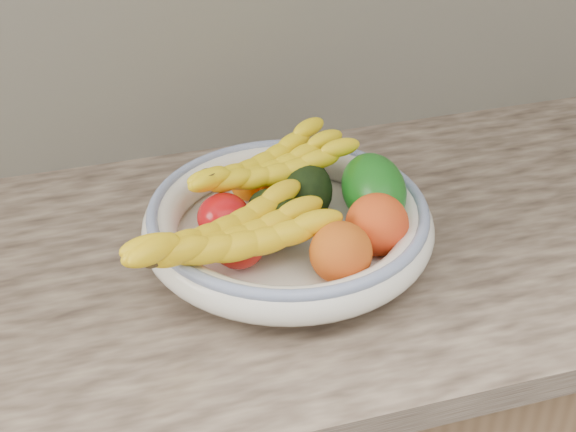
{
  "coord_description": "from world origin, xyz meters",
  "views": [
    {
      "loc": [
        -0.25,
        0.81,
        1.55
      ],
      "look_at": [
        0.0,
        1.66,
        0.96
      ],
      "focal_mm": 50.0,
      "sensor_mm": 36.0,
      "label": 1
    }
  ],
  "objects_px": {
    "green_mango": "(373,189)",
    "banana_bunch_front": "(230,242)",
    "fruit_bowl": "(288,223)",
    "banana_bunch_back": "(269,172)"
  },
  "relations": [
    {
      "from": "fruit_bowl",
      "to": "green_mango",
      "type": "xyz_separation_m",
      "value": [
        0.12,
        0.01,
        0.03
      ]
    },
    {
      "from": "fruit_bowl",
      "to": "banana_bunch_back",
      "type": "bearing_deg",
      "value": 94.15
    },
    {
      "from": "fruit_bowl",
      "to": "green_mango",
      "type": "bearing_deg",
      "value": 3.08
    },
    {
      "from": "fruit_bowl",
      "to": "banana_bunch_front",
      "type": "xyz_separation_m",
      "value": [
        -0.09,
        -0.07,
        0.03
      ]
    },
    {
      "from": "green_mango",
      "to": "banana_bunch_back",
      "type": "relative_size",
      "value": 0.48
    },
    {
      "from": "fruit_bowl",
      "to": "green_mango",
      "type": "relative_size",
      "value": 3.07
    },
    {
      "from": "banana_bunch_front",
      "to": "green_mango",
      "type": "bearing_deg",
      "value": 0.31
    },
    {
      "from": "banana_bunch_back",
      "to": "fruit_bowl",
      "type": "bearing_deg",
      "value": -105.06
    },
    {
      "from": "green_mango",
      "to": "banana_bunch_front",
      "type": "height_order",
      "value": "green_mango"
    },
    {
      "from": "fruit_bowl",
      "to": "banana_bunch_back",
      "type": "distance_m",
      "value": 0.08
    }
  ]
}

